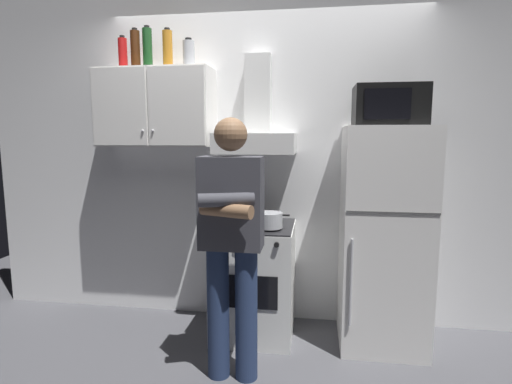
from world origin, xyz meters
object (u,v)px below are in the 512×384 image
at_px(bottle_soda_red, 123,54).
at_px(bottle_rum_dark, 135,49).
at_px(microwave, 389,106).
at_px(bottle_liquor_amber, 168,49).
at_px(upper_cabinet, 156,108).
at_px(bottle_canister_steel, 189,54).
at_px(cooking_pot, 270,220).
at_px(bottle_wine_green, 147,48).
at_px(person_standing, 231,240).
at_px(stove_oven, 254,279).
at_px(range_hood, 257,127).
at_px(refrigerator, 383,237).

bearing_deg(bottle_soda_red, bottle_rum_dark, -13.40).
distance_m(microwave, bottle_liquor_amber, 1.70).
height_order(upper_cabinet, microwave, upper_cabinet).
relative_size(upper_cabinet, microwave, 1.88).
height_order(upper_cabinet, bottle_canister_steel, bottle_canister_steel).
relative_size(cooking_pot, bottle_rum_dark, 0.96).
xyz_separation_m(microwave, bottle_rum_dark, (-1.89, 0.08, 0.45)).
height_order(bottle_rum_dark, bottle_wine_green, bottle_wine_green).
height_order(person_standing, cooking_pot, person_standing).
distance_m(bottle_rum_dark, bottle_wine_green, 0.10).
relative_size(stove_oven, microwave, 1.82).
height_order(range_hood, refrigerator, range_hood).
distance_m(range_hood, bottle_wine_green, 1.04).
bearing_deg(refrigerator, cooking_pot, -171.68).
height_order(bottle_liquor_amber, bottle_wine_green, bottle_wine_green).
bearing_deg(bottle_liquor_amber, bottle_wine_green, -172.79).
distance_m(range_hood, bottle_rum_dark, 1.12).
bearing_deg(person_standing, refrigerator, 31.23).
distance_m(upper_cabinet, range_hood, 0.81).
relative_size(cooking_pot, bottle_canister_steel, 1.33).
bearing_deg(stove_oven, refrigerator, 0.04).
xyz_separation_m(bottle_rum_dark, bottle_soda_red, (-0.12, 0.03, -0.02)).
distance_m(cooking_pot, bottle_canister_steel, 1.41).
relative_size(stove_oven, bottle_wine_green, 2.78).
bearing_deg(bottle_soda_red, range_hood, -0.17).
xyz_separation_m(refrigerator, bottle_rum_dark, (-1.89, 0.10, 1.39)).
bearing_deg(refrigerator, bottle_wine_green, 176.70).
bearing_deg(person_standing, bottle_wine_green, 138.24).
xyz_separation_m(range_hood, cooking_pot, (0.13, -0.25, -0.67)).
distance_m(stove_oven, bottle_liquor_amber, 1.89).
bearing_deg(bottle_soda_red, bottle_wine_green, -6.81).
bearing_deg(bottle_wine_green, range_hood, 1.52).
bearing_deg(bottle_wine_green, cooking_pot, -12.90).
xyz_separation_m(stove_oven, person_standing, (-0.05, -0.61, 0.47)).
height_order(bottle_soda_red, bottle_liquor_amber, bottle_liquor_amber).
bearing_deg(microwave, stove_oven, -178.85).
relative_size(stove_oven, bottle_rum_dark, 2.91).
xyz_separation_m(stove_oven, bottle_rum_dark, (-0.94, 0.10, 1.76)).
xyz_separation_m(cooking_pot, bottle_canister_steel, (-0.65, 0.24, 1.22)).
xyz_separation_m(range_hood, person_standing, (-0.05, -0.73, -0.70)).
bearing_deg(bottle_rum_dark, upper_cabinet, 9.41).
bearing_deg(upper_cabinet, bottle_canister_steel, -0.22).
xyz_separation_m(bottle_liquor_amber, bottle_wine_green, (-0.15, -0.02, 0.01)).
height_order(upper_cabinet, range_hood, range_hood).
bearing_deg(range_hood, refrigerator, -7.55).
bearing_deg(person_standing, upper_cabinet, 135.74).
bearing_deg(refrigerator, stove_oven, -179.96).
relative_size(upper_cabinet, range_hood, 1.20).
bearing_deg(bottle_liquor_amber, bottle_rum_dark, -175.03).
distance_m(bottle_rum_dark, bottle_canister_steel, 0.42).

